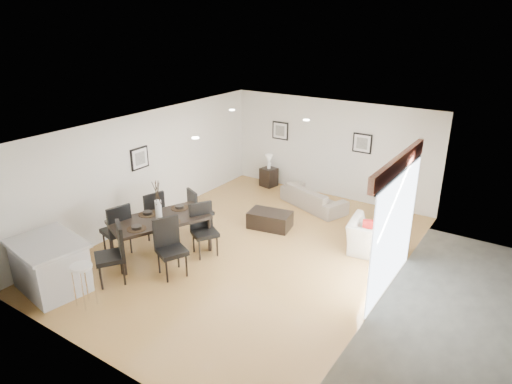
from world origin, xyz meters
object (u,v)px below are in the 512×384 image
Objects in this scene: kitchen_island at (50,265)px; side_table at (269,177)px; dining_chair_wnear at (118,227)px; dining_table at (159,222)px; dining_chair_head at (115,250)px; sofa at (313,197)px; dining_chair_enear at (169,243)px; dining_chair_foot at (197,208)px; coffee_table at (270,220)px; bar_stool at (82,271)px; armchair at (377,238)px; dining_chair_efar at (203,226)px; dining_chair_wfar at (152,212)px.

side_table is at bearing 95.14° from kitchen_island.
side_table is (0.42, 5.31, -0.37)m from dining_chair_wnear.
dining_chair_head reaches higher than dining_table.
sofa is 1.65× the size of dining_chair_wnear.
sofa is at bearing 13.67° from dining_chair_enear.
dining_table is 2.11× the size of dining_chair_foot.
coffee_table is (1.96, 2.90, -0.44)m from dining_chair_wnear.
kitchen_island is 0.98m from bar_stool.
coffee_table is at bearing 101.11° from sofa.
armchair is 0.51× the size of dining_table.
dining_chair_foot reaches higher than coffee_table.
dining_chair_enear is at bearing -79.24° from side_table.
dining_chair_head is (-0.66, -1.80, 0.04)m from dining_chair_efar.
dining_chair_wfar is 1.05× the size of dining_chair_foot.
sofa is 0.85× the size of dining_table.
sofa is 1.66× the size of armchair.
bar_stool is (-1.03, -4.47, 0.49)m from coffee_table.
dining_table is at bearing 79.54° from kitchen_island.
dining_chair_wfar is 0.72× the size of kitchen_island.
dining_chair_efar is 1.92m from dining_chair_head.
sofa is 1.72× the size of dining_chair_wfar.
armchair is 4.33m from dining_chair_enear.
dining_chair_wnear is at bearing 25.97° from armchair.
dining_chair_head is at bearing 117.32° from dining_chair_foot.
sofa is 1.97m from side_table.
dining_chair_enear is 1.16× the size of coffee_table.
dining_chair_enear reaches higher than dining_chair_efar.
dining_chair_foot reaches higher than side_table.
dining_chair_wfar is 0.96× the size of dining_chair_enear.
dining_chair_head is 1.47× the size of bar_stool.
coffee_table is at bearing -4.56° from armchair.
bar_stool reaches higher than armchair.
dining_chair_foot is (-3.87, -1.27, 0.22)m from armchair.
dining_chair_head reaches higher than bar_stool.
bar_stool is at bearing -59.75° from dining_table.
dining_chair_wnear is 1.42m from dining_chair_enear.
dining_chair_head is 0.77× the size of kitchen_island.
bar_stool is (-0.48, -1.64, 0.04)m from dining_chair_enear.
dining_chair_enear is 2.92m from coffee_table.
dining_chair_head reaches higher than armchair.
sofa is 4.27m from dining_chair_wfar.
dining_chair_wnear is at bearing 116.80° from dining_chair_enear.
side_table reaches higher than coffee_table.
coffee_table is 4.62m from bar_stool.
kitchen_island is at bearing -124.61° from coffee_table.
dining_chair_wfar reaches higher than sofa.
side_table is at bearing 94.27° from bar_stool.
dining_chair_efar is at bearing -117.08° from coffee_table.
kitchen_island is (-0.79, -0.85, -0.17)m from dining_chair_head.
dining_table is 1.46× the size of kitchen_island.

